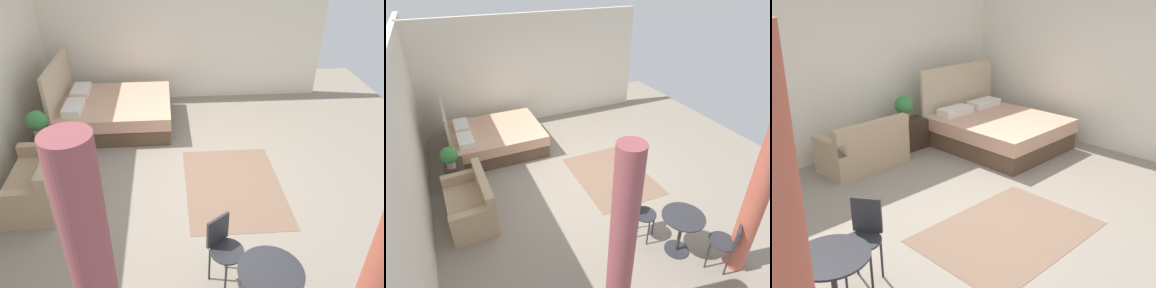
% 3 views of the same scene
% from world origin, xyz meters
% --- Properties ---
extents(ground_plane, '(9.35, 8.98, 0.02)m').
position_xyz_m(ground_plane, '(0.00, 0.00, -0.01)').
color(ground_plane, gray).
extents(wall_back, '(9.35, 0.12, 2.83)m').
position_xyz_m(wall_back, '(0.00, 2.99, 1.41)').
color(wall_back, silver).
rests_on(wall_back, ground).
extents(wall_right, '(0.12, 5.98, 2.83)m').
position_xyz_m(wall_right, '(3.17, 0.00, 1.41)').
color(wall_right, silver).
rests_on(wall_right, ground).
extents(area_rug, '(2.00, 1.45, 0.01)m').
position_xyz_m(area_rug, '(-0.22, -0.56, 0.00)').
color(area_rug, '#7F604C').
rests_on(area_rug, ground).
extents(bed, '(1.78, 2.09, 1.33)m').
position_xyz_m(bed, '(1.88, 1.45, 0.30)').
color(bed, brown).
rests_on(bed, ground).
extents(couch, '(1.31, 0.75, 0.79)m').
position_xyz_m(couch, '(-0.29, 2.26, 0.28)').
color(couch, tan).
rests_on(couch, ground).
extents(nightstand, '(0.52, 0.36, 0.51)m').
position_xyz_m(nightstand, '(0.75, 2.41, 0.26)').
color(nightstand, '#38281E').
rests_on(nightstand, ground).
extents(potted_plant, '(0.32, 0.32, 0.44)m').
position_xyz_m(potted_plant, '(0.65, 2.45, 0.77)').
color(potted_plant, tan).
rests_on(potted_plant, nightstand).
extents(balcony_table, '(0.62, 0.62, 0.70)m').
position_xyz_m(balcony_table, '(-2.37, -0.51, 0.49)').
color(balcony_table, '#2D2D33').
rests_on(balcony_table, ground).
extents(cafe_chair_near_window, '(0.51, 0.51, 0.83)m').
position_xyz_m(cafe_chair_near_window, '(-1.84, -0.14, 0.52)').
color(cafe_chair_near_window, '#2D2D33').
rests_on(cafe_chair_near_window, ground).
extents(cafe_chair_near_couch, '(0.52, 0.52, 0.85)m').
position_xyz_m(cafe_chair_near_couch, '(-2.88, -0.90, 0.53)').
color(cafe_chair_near_couch, '#2D2D33').
rests_on(cafe_chair_near_couch, ground).
extents(curtain_left, '(0.27, 0.27, 2.55)m').
position_xyz_m(curtain_left, '(-2.92, -1.12, 1.28)').
color(curtain_left, '#C15B47').
rests_on(curtain_left, ground).
extents(curtain_right, '(0.29, 0.29, 2.55)m').
position_xyz_m(curtain_right, '(-2.92, 0.91, 1.28)').
color(curtain_right, '#994C51').
rests_on(curtain_right, ground).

